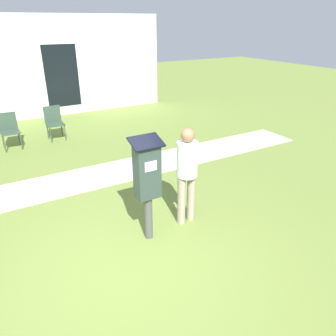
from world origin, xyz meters
name	(u,v)px	position (x,y,z in m)	size (l,w,h in m)	color
ground_plane	(123,268)	(0.00, 0.00, 0.00)	(40.00, 40.00, 0.00)	olive
sidewalk	(67,183)	(0.00, 2.86, 0.01)	(12.00, 1.10, 0.02)	beige
building_facade	(14,69)	(0.00, 8.30, 1.60)	(10.00, 0.26, 3.20)	white
parking_meter	(147,177)	(0.62, 0.44, 1.02)	(0.44, 0.31, 1.59)	#4C4C4C
person_standing	(187,169)	(1.34, 0.53, 0.93)	(0.32, 0.32, 1.58)	gray
outdoor_chair_left	(9,128)	(-0.66, 5.61, 0.53)	(0.44, 0.44, 0.90)	#334738
outdoor_chair_middle	(54,120)	(0.48, 5.75, 0.53)	(0.44, 0.44, 0.90)	#334738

